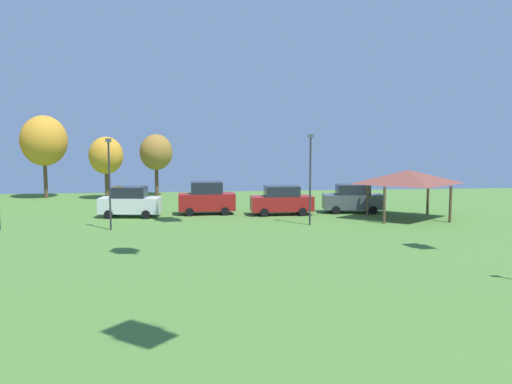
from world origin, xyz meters
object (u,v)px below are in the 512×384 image
object	(u,v)px
light_post_3	(109,178)
parked_car_third_from_left	(282,200)
treeline_tree_3	(156,152)
parked_car_rightmost_in_row	(353,199)
treeline_tree_2	(106,156)
treeline_tree_1	(44,141)
parked_car_second_from_left	(207,198)
light_post_2	(310,174)
parked_car_leftmost	(130,202)
park_pavilion	(408,177)

from	to	relation	value
light_post_3	parked_car_third_from_left	bearing A→B (deg)	23.56
parked_car_third_from_left	treeline_tree_3	world-z (taller)	treeline_tree_3
parked_car_rightmost_in_row	treeline_tree_2	xyz separation A→B (m)	(-20.75, 11.17, 3.00)
parked_car_third_from_left	treeline_tree_1	bearing A→B (deg)	147.12
light_post_3	parked_car_second_from_left	bearing A→B (deg)	44.21
light_post_2	treeline_tree_2	distance (m)	23.09
parked_car_rightmost_in_row	light_post_3	bearing A→B (deg)	-156.56
parked_car_leftmost	treeline_tree_2	xyz separation A→B (m)	(-3.53, 11.56, 2.98)
light_post_2	treeline_tree_1	xyz separation A→B (m)	(-22.19, 17.80, 1.99)
park_pavilion	light_post_3	xyz separation A→B (m)	(-20.93, -2.38, 0.29)
parked_car_leftmost	treeline_tree_1	size ratio (longest dim) A/B	0.58
treeline_tree_2	treeline_tree_3	xyz separation A→B (m)	(4.53, 2.08, 0.21)
park_pavilion	treeline_tree_2	bearing A→B (deg)	148.64
parked_car_leftmost	park_pavilion	bearing A→B (deg)	-1.04
light_post_3	treeline_tree_3	bearing A→B (deg)	85.22
treeline_tree_1	light_post_3	bearing A→B (deg)	-63.99
light_post_3	parked_car_leftmost	bearing A→B (deg)	83.69
parked_car_third_from_left	treeline_tree_2	distance (m)	19.24
parked_car_second_from_left	treeline_tree_1	xyz separation A→B (m)	(-15.25, 12.13, 4.26)
treeline_tree_1	treeline_tree_3	world-z (taller)	treeline_tree_1
parked_car_leftmost	parked_car_third_from_left	size ratio (longest dim) A/B	0.96
parked_car_second_from_left	parked_car_leftmost	bearing A→B (deg)	-173.95
parked_car_third_from_left	light_post_2	bearing A→B (deg)	-76.95
parked_car_second_from_left	parked_car_rightmost_in_row	xyz separation A→B (m)	(11.48, -0.41, -0.12)
treeline_tree_3	light_post_3	bearing A→B (deg)	-94.78
parked_car_third_from_left	treeline_tree_1	world-z (taller)	treeline_tree_1
park_pavilion	light_post_2	bearing A→B (deg)	-166.19
parked_car_third_from_left	park_pavilion	world-z (taller)	park_pavilion
parked_car_leftmost	treeline_tree_1	world-z (taller)	treeline_tree_1
treeline_tree_2	light_post_2	bearing A→B (deg)	-45.38
treeline_tree_1	treeline_tree_3	bearing A→B (deg)	3.86
light_post_2	treeline_tree_1	size ratio (longest dim) A/B	0.78
parked_car_third_from_left	light_post_3	bearing A→B (deg)	-157.49
park_pavilion	treeline_tree_1	distance (m)	33.91
parked_car_second_from_left	treeline_tree_3	bearing A→B (deg)	108.39
parked_car_leftmost	light_post_2	size ratio (longest dim) A/B	0.75
light_post_2	light_post_3	world-z (taller)	light_post_2
light_post_2	treeline_tree_2	bearing A→B (deg)	134.62
treeline_tree_2	parked_car_leftmost	bearing A→B (deg)	-73.01
light_post_3	park_pavilion	bearing A→B (deg)	6.48
treeline_tree_3	parked_car_second_from_left	bearing A→B (deg)	-69.73
parked_car_leftmost	park_pavilion	world-z (taller)	park_pavilion
parked_car_leftmost	light_post_2	xyz separation A→B (m)	(12.67, -4.86, 2.37)
parked_car_rightmost_in_row	treeline_tree_2	size ratio (longest dim) A/B	0.81
light_post_2	park_pavilion	bearing A→B (deg)	13.81
parked_car_second_from_left	treeline_tree_3	world-z (taller)	treeline_tree_3
light_post_2	treeline_tree_3	world-z (taller)	light_post_2
treeline_tree_1	treeline_tree_3	distance (m)	10.60
parked_car_rightmost_in_row	treeline_tree_1	distance (m)	29.85
parked_car_second_from_left	light_post_3	world-z (taller)	light_post_3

